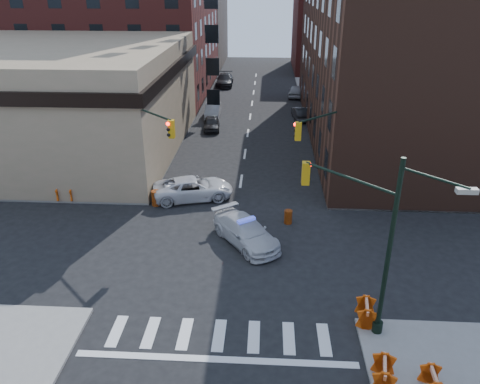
# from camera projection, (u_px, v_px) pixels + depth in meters

# --- Properties ---
(ground) EXTENTS (140.00, 140.00, 0.00)m
(ground) POSITION_uv_depth(u_px,v_px,m) (231.00, 251.00, 26.35)
(ground) COLOR black
(ground) RESTS_ON ground
(sidewalk_nw) EXTENTS (34.00, 54.50, 0.15)m
(sidewalk_nw) POSITION_uv_depth(u_px,v_px,m) (64.00, 103.00, 57.23)
(sidewalk_nw) COLOR gray
(sidewalk_nw) RESTS_ON ground
(sidewalk_ne) EXTENTS (34.00, 54.50, 0.15)m
(sidewalk_ne) POSITION_uv_depth(u_px,v_px,m) (448.00, 108.00, 54.79)
(sidewalk_ne) COLOR gray
(sidewalk_ne) RESTS_ON ground
(bank_building) EXTENTS (22.00, 22.00, 9.00)m
(bank_building) POSITION_uv_depth(u_px,v_px,m) (49.00, 99.00, 40.33)
(bank_building) COLOR #9A8165
(bank_building) RESTS_ON ground
(commercial_row_ne) EXTENTS (14.00, 34.00, 14.00)m
(commercial_row_ne) POSITION_uv_depth(u_px,v_px,m) (389.00, 61.00, 43.13)
(commercial_row_ne) COLOR #46281C
(commercial_row_ne) RESTS_ON ground
(filler_nw) EXTENTS (20.00, 18.00, 16.00)m
(filler_nw) POSITION_uv_depth(u_px,v_px,m) (165.00, 16.00, 80.05)
(filler_nw) COLOR brown
(filler_nw) RESTS_ON ground
(filler_ne) EXTENTS (16.00, 16.00, 12.00)m
(filler_ne) POSITION_uv_depth(u_px,v_px,m) (344.00, 32.00, 75.68)
(filler_ne) COLOR maroon
(filler_ne) RESTS_ON ground
(signal_pole_se) EXTENTS (5.40, 5.27, 8.00)m
(signal_pole_se) POSITION_uv_depth(u_px,v_px,m) (367.00, 232.00, 19.09)
(signal_pole_se) COLOR black
(signal_pole_se) RESTS_ON sidewalk_se
(signal_pole_nw) EXTENTS (3.58, 3.67, 8.00)m
(signal_pole_nw) POSITION_uv_depth(u_px,v_px,m) (145.00, 146.00, 29.68)
(signal_pole_nw) COLOR black
(signal_pole_nw) RESTS_ON sidewalk_nw
(signal_pole_ne) EXTENTS (3.67, 3.58, 8.00)m
(signal_pole_ne) POSITION_uv_depth(u_px,v_px,m) (330.00, 149.00, 29.08)
(signal_pole_ne) COLOR black
(signal_pole_ne) RESTS_ON sidewalk_ne
(tree_ne_near) EXTENTS (3.00, 3.00, 4.85)m
(tree_ne_near) POSITION_uv_depth(u_px,v_px,m) (323.00, 90.00, 48.06)
(tree_ne_near) COLOR black
(tree_ne_near) RESTS_ON sidewalk_ne
(tree_ne_far) EXTENTS (3.00, 3.00, 4.85)m
(tree_ne_far) POSITION_uv_depth(u_px,v_px,m) (316.00, 75.00, 55.32)
(tree_ne_far) COLOR black
(tree_ne_far) RESTS_ON sidewalk_ne
(police_car) EXTENTS (4.64, 5.38, 1.48)m
(police_car) POSITION_uv_depth(u_px,v_px,m) (246.00, 232.00, 26.90)
(police_car) COLOR silver
(police_car) RESTS_ON ground
(pickup) EXTENTS (5.98, 3.92, 1.53)m
(pickup) POSITION_uv_depth(u_px,v_px,m) (193.00, 188.00, 32.37)
(pickup) COLOR silver
(pickup) RESTS_ON ground
(parked_car_wnear) EXTENTS (1.89, 3.96, 1.31)m
(parked_car_wnear) POSITION_uv_depth(u_px,v_px,m) (212.00, 123.00, 47.08)
(parked_car_wnear) COLOR black
(parked_car_wnear) RESTS_ON ground
(parked_car_wfar) EXTENTS (1.68, 4.51, 1.47)m
(parked_car_wfar) POSITION_uv_depth(u_px,v_px,m) (213.00, 110.00, 51.37)
(parked_car_wfar) COLOR gray
(parked_car_wfar) RESTS_ON ground
(parked_car_wdeep) EXTENTS (2.41, 5.68, 1.63)m
(parked_car_wdeep) POSITION_uv_depth(u_px,v_px,m) (225.00, 80.00, 66.10)
(parked_car_wdeep) COLOR black
(parked_car_wdeep) RESTS_ON ground
(parked_car_enear) EXTENTS (1.95, 4.34, 1.38)m
(parked_car_enear) POSITION_uv_depth(u_px,v_px,m) (301.00, 113.00, 50.43)
(parked_car_enear) COLOR black
(parked_car_enear) RESTS_ON ground
(parked_car_efar) EXTENTS (2.30, 4.60, 1.50)m
(parked_car_efar) POSITION_uv_depth(u_px,v_px,m) (296.00, 91.00, 59.96)
(parked_car_efar) COLOR #999CA2
(parked_car_efar) RESTS_ON ground
(pedestrian_a) EXTENTS (0.65, 0.44, 1.76)m
(pedestrian_a) POSITION_uv_depth(u_px,v_px,m) (117.00, 188.00, 31.80)
(pedestrian_a) COLOR black
(pedestrian_a) RESTS_ON sidewalk_nw
(pedestrian_b) EXTENTS (1.01, 0.94, 1.66)m
(pedestrian_b) POSITION_uv_depth(u_px,v_px,m) (66.00, 181.00, 32.97)
(pedestrian_b) COLOR black
(pedestrian_b) RESTS_ON sidewalk_nw
(pedestrian_c) EXTENTS (1.16, 0.76, 1.83)m
(pedestrian_c) POSITION_uv_depth(u_px,v_px,m) (70.00, 165.00, 35.46)
(pedestrian_c) COLOR #1F222F
(pedestrian_c) RESTS_ON sidewalk_nw
(barrel_road) EXTENTS (0.63, 0.63, 0.89)m
(barrel_road) POSITION_uv_depth(u_px,v_px,m) (288.00, 217.00, 29.21)
(barrel_road) COLOR #D36809
(barrel_road) RESTS_ON ground
(barrel_bank) EXTENTS (0.78, 0.78, 1.05)m
(barrel_bank) POSITION_uv_depth(u_px,v_px,m) (156.00, 198.00, 31.50)
(barrel_bank) COLOR #E3500A
(barrel_bank) RESTS_ON ground
(barricade_se_a) EXTENTS (0.82, 1.39, 0.99)m
(barricade_se_a) POSITION_uv_depth(u_px,v_px,m) (366.00, 312.00, 20.58)
(barricade_se_a) COLOR #E9560A
(barricade_se_a) RESTS_ON sidewalk_se
(barricade_se_b) EXTENTS (0.66, 1.23, 0.91)m
(barricade_se_b) POSITION_uv_depth(u_px,v_px,m) (433.00, 383.00, 17.06)
(barricade_se_b) COLOR #CC6609
(barricade_se_b) RESTS_ON sidewalk_se
(barricade_se_c) EXTENTS (0.92, 1.44, 1.00)m
(barricade_se_c) POSITION_uv_depth(u_px,v_px,m) (383.00, 374.00, 17.39)
(barricade_se_c) COLOR orange
(barricade_se_c) RESTS_ON sidewalk_se
(barricade_nw_a) EXTENTS (1.12, 0.56, 0.84)m
(barricade_nw_a) POSITION_uv_depth(u_px,v_px,m) (128.00, 191.00, 32.49)
(barricade_nw_a) COLOR #C83A09
(barricade_nw_a) RESTS_ON sidewalk_nw
(barricade_nw_b) EXTENTS (1.29, 0.68, 0.94)m
(barricade_nw_b) POSITION_uv_depth(u_px,v_px,m) (66.00, 194.00, 31.88)
(barricade_nw_b) COLOR #EF380B
(barricade_nw_b) RESTS_ON sidewalk_nw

